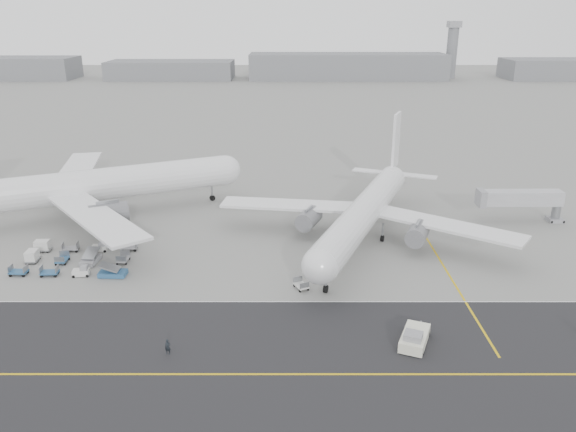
{
  "coord_description": "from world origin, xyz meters",
  "views": [
    {
      "loc": [
        6.59,
        -67.85,
        35.98
      ],
      "look_at": [
        6.56,
        12.0,
        6.88
      ],
      "focal_mm": 35.0,
      "sensor_mm": 36.0,
      "label": 1
    }
  ],
  "objects_px": {
    "control_tower": "(452,49)",
    "pushback_tug": "(414,338)",
    "airliner_b": "(366,211)",
    "jet_bridge": "(521,200)",
    "airliner_a": "(83,187)",
    "ground_crew_a": "(168,347)"
  },
  "relations": [
    {
      "from": "control_tower",
      "to": "pushback_tug",
      "type": "height_order",
      "value": "control_tower"
    },
    {
      "from": "airliner_b",
      "to": "jet_bridge",
      "type": "height_order",
      "value": "airliner_b"
    },
    {
      "from": "pushback_tug",
      "to": "airliner_b",
      "type": "bearing_deg",
      "value": 115.24
    },
    {
      "from": "pushback_tug",
      "to": "airliner_a",
      "type": "bearing_deg",
      "value": 162.99
    },
    {
      "from": "ground_crew_a",
      "to": "jet_bridge",
      "type": "bearing_deg",
      "value": 43.63
    },
    {
      "from": "control_tower",
      "to": "airliner_a",
      "type": "height_order",
      "value": "control_tower"
    },
    {
      "from": "pushback_tug",
      "to": "jet_bridge",
      "type": "bearing_deg",
      "value": 77.94
    },
    {
      "from": "control_tower",
      "to": "jet_bridge",
      "type": "distance_m",
      "value": 242.8
    },
    {
      "from": "pushback_tug",
      "to": "jet_bridge",
      "type": "distance_m",
      "value": 48.92
    },
    {
      "from": "airliner_a",
      "to": "jet_bridge",
      "type": "xyz_separation_m",
      "value": [
        79.31,
        -1.96,
        -1.84
      ]
    },
    {
      "from": "pushback_tug",
      "to": "ground_crew_a",
      "type": "distance_m",
      "value": 27.96
    },
    {
      "from": "pushback_tug",
      "to": "jet_bridge",
      "type": "xyz_separation_m",
      "value": [
        27.48,
        40.34,
        3.33
      ]
    },
    {
      "from": "airliner_a",
      "to": "airliner_b",
      "type": "xyz_separation_m",
      "value": [
        50.15,
        -10.54,
        -0.92
      ]
    },
    {
      "from": "control_tower",
      "to": "jet_bridge",
      "type": "relative_size",
      "value": 1.96
    },
    {
      "from": "control_tower",
      "to": "ground_crew_a",
      "type": "xyz_separation_m",
      "value": [
        -106.83,
        -279.22,
        -15.34
      ]
    },
    {
      "from": "jet_bridge",
      "to": "ground_crew_a",
      "type": "bearing_deg",
      "value": -143.51
    },
    {
      "from": "airliner_a",
      "to": "jet_bridge",
      "type": "distance_m",
      "value": 79.36
    },
    {
      "from": "airliner_b",
      "to": "pushback_tug",
      "type": "xyz_separation_m",
      "value": [
        1.68,
        -31.75,
        -4.26
      ]
    },
    {
      "from": "pushback_tug",
      "to": "control_tower",
      "type": "bearing_deg",
      "value": 96.32
    },
    {
      "from": "airliner_b",
      "to": "airliner_a",
      "type": "bearing_deg",
      "value": -169.9
    },
    {
      "from": "airliner_b",
      "to": "jet_bridge",
      "type": "bearing_deg",
      "value": 38.37
    },
    {
      "from": "airliner_a",
      "to": "ground_crew_a",
      "type": "height_order",
      "value": "airliner_a"
    }
  ]
}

